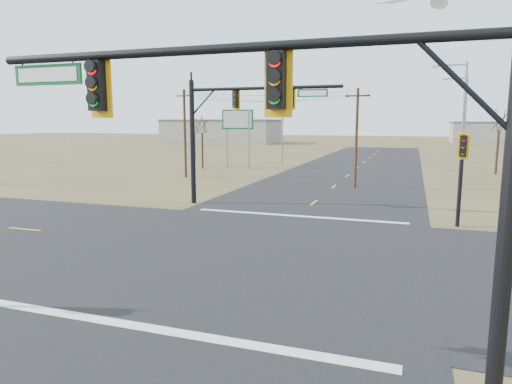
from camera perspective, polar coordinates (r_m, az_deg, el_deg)
ground at (r=18.85m, az=-0.32°, el=-7.51°), size 320.00×320.00×0.00m
road_ew at (r=18.84m, az=-0.32°, el=-7.48°), size 160.00×14.00×0.02m
road_ns at (r=18.84m, az=-0.32°, el=-7.48°), size 14.00×160.00×0.02m
stop_bar_near at (r=12.45m, az=-12.29°, el=-16.42°), size 12.00×0.40×0.01m
stop_bar_far at (r=25.83m, az=5.19°, el=-3.00°), size 12.00×0.40×0.01m
mast_arm_near at (r=8.59m, az=4.76°, el=8.74°), size 10.53×0.42×7.27m
mast_arm_far at (r=28.67m, az=-2.92°, el=9.48°), size 9.73×0.53×7.88m
pedestal_signal_ne at (r=24.86m, az=24.36°, el=3.77°), size 0.59×0.52×4.81m
utility_pole_near at (r=37.02m, az=12.45°, el=6.82°), size 1.92×0.38×7.87m
utility_pole_far at (r=44.17m, az=-8.88°, el=7.47°), size 1.92×0.88×8.29m
highway_sign at (r=52.53m, az=-2.29°, el=8.09°), size 3.37×1.25×6.65m
streetlight_a at (r=42.17m, az=24.20°, el=8.57°), size 2.84×0.46×10.13m
streetlight_b at (r=65.09m, az=24.48°, el=8.77°), size 3.04×0.31×10.95m
streetlight_c at (r=56.99m, az=3.52°, el=8.80°), size 2.63×0.25×9.47m
bare_tree_a at (r=52.10m, az=-6.77°, el=8.44°), size 2.73×2.73×6.34m
bare_tree_b at (r=64.36m, az=-7.70°, el=8.10°), size 2.63×2.63×5.75m
bare_tree_c at (r=52.06m, az=28.18°, el=7.98°), size 3.07×3.07×7.00m
warehouse_left at (r=116.55m, az=-4.30°, el=7.52°), size 28.00×14.00×5.50m
warehouse_mid at (r=128.52m, az=27.68°, el=6.56°), size 20.00×12.00×5.00m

